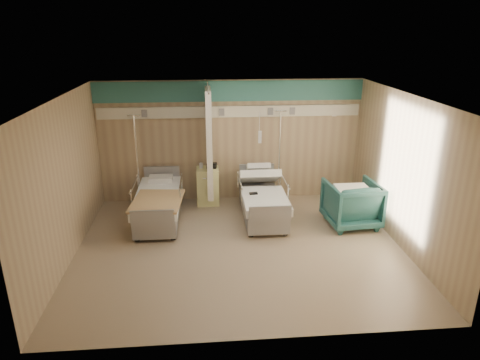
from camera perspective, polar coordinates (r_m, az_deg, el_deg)
name	(u,v)px	position (r m, az deg, el deg)	size (l,w,h in m)	color
ground	(240,248)	(8.10, -0.05, -9.01)	(6.00, 5.00, 0.00)	gray
room_walls	(237,148)	(7.62, -0.45, 4.28)	(6.04, 5.04, 2.82)	tan
bed_right	(262,204)	(9.18, 3.00, -3.21)	(1.00, 2.16, 0.63)	white
bed_left	(159,207)	(9.16, -10.79, -3.62)	(1.00, 2.16, 0.63)	white
bedside_cabinet	(208,186)	(9.90, -4.30, -0.81)	(0.50, 0.48, 0.85)	#E9E791
visitor_armchair	(352,204)	(9.09, 14.65, -3.06)	(1.00, 1.03, 0.94)	#215353
waffle_blanket	(354,181)	(8.86, 14.95, -0.17)	(0.66, 0.59, 0.07)	silver
iv_stand_right	(278,183)	(10.04, 5.15, -0.42)	(0.39, 0.39, 2.16)	silver
iv_stand_left	(140,190)	(9.85, -13.22, -1.31)	(0.38, 0.38, 2.15)	silver
call_remote	(253,193)	(8.84, 1.81, -1.80)	(0.17, 0.07, 0.04)	black
tan_blanket	(157,201)	(8.60, -10.97, -2.78)	(0.94, 1.18, 0.04)	tan
toiletry_bag	(212,165)	(9.78, -3.79, 1.95)	(0.22, 0.14, 0.12)	black
white_cup	(201,166)	(9.79, -5.21, 1.94)	(0.08, 0.08, 0.12)	white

